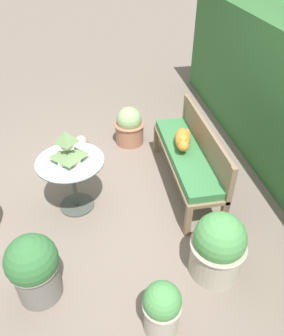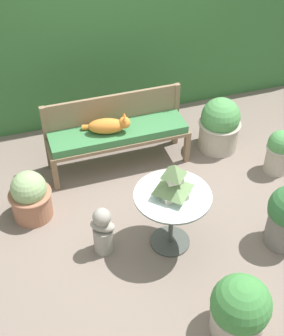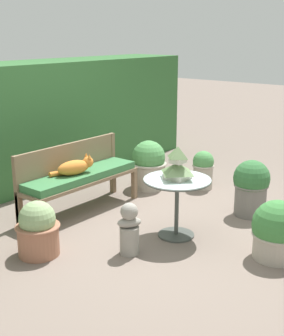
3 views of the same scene
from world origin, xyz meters
name	(u,v)px [view 1 (image 1 of 3)]	position (x,y,z in m)	size (l,w,h in m)	color
ground	(111,204)	(0.00, 0.00, 0.00)	(30.00, 30.00, 0.00)	#75665B
garden_bench	(186,157)	(-0.19, 0.92, 0.42)	(1.60, 0.44, 0.50)	#7F664C
bench_backrest	(205,142)	(-0.19, 1.12, 0.60)	(1.60, 0.06, 0.82)	#7F664C
cat	(183,140)	(-0.29, 0.89, 0.59)	(0.51, 0.30, 0.23)	orange
patio_table	(72,171)	(-0.04, -0.38, 0.50)	(0.71, 0.71, 0.64)	#424742
pagoda_birdhouse	(68,149)	(-0.04, -0.38, 0.79)	(0.30, 0.30, 0.35)	beige
garden_bust	(83,155)	(-0.68, -0.27, 0.25)	(0.28, 0.25, 0.53)	gray
potted_plant_bench_right	(129,126)	(-1.26, 0.40, 0.26)	(0.44, 0.44, 0.55)	#9E664C
potted_plant_patio_mid	(34,268)	(1.01, -0.72, 0.35)	(0.43, 0.43, 0.67)	slate
potted_plant_hedge_corner	(162,308)	(1.50, 0.25, 0.28)	(0.31, 0.31, 0.54)	#ADA393
potted_plant_bench_left	(218,247)	(1.05, 0.86, 0.33)	(0.51, 0.51, 0.67)	#ADA393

